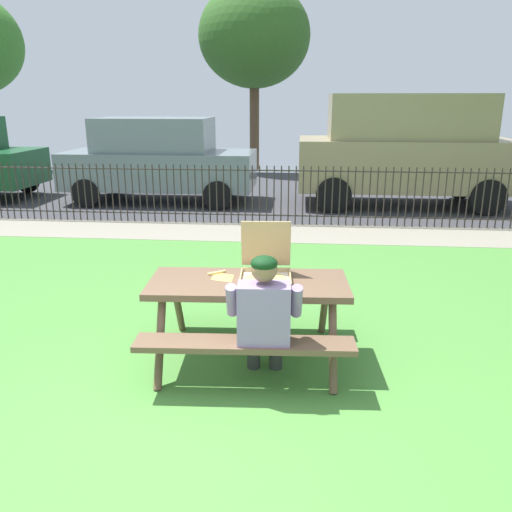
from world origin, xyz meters
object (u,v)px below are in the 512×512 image
object	(u,v)px
pizza_box_open	(266,269)
parked_car_center	(159,159)
picnic_table_foreground	(248,299)
adult_at_table	(264,315)
far_tree_midleft	(254,36)
parked_car_right	(405,148)
pizza_slice_on_table	(221,276)

from	to	relation	value
pizza_box_open	parked_car_center	distance (m)	8.12
picnic_table_foreground	adult_at_table	distance (m)	0.53
adult_at_table	pizza_box_open	bearing A→B (deg)	92.95
parked_car_center	far_tree_midleft	xyz separation A→B (m)	(1.70, 6.06, 3.29)
parked_car_right	far_tree_midleft	bearing A→B (deg)	123.05
picnic_table_foreground	pizza_slice_on_table	size ratio (longest dim) A/B	6.16
far_tree_midleft	pizza_slice_on_table	bearing A→B (deg)	-86.07
picnic_table_foreground	adult_at_table	size ratio (longest dim) A/B	1.57
parked_car_center	far_tree_midleft	bearing A→B (deg)	74.32
pizza_box_open	adult_at_table	xyz separation A→B (m)	(0.03, -0.58, -0.21)
picnic_table_foreground	parked_car_center	xyz separation A→B (m)	(-2.89, 7.61, 0.41)
picnic_table_foreground	far_tree_midleft	bearing A→B (deg)	94.99
adult_at_table	parked_car_right	bearing A→B (deg)	72.42
picnic_table_foreground	pizza_box_open	distance (m)	0.32
parked_car_center	pizza_slice_on_table	bearing A→B (deg)	-70.67
pizza_slice_on_table	adult_at_table	distance (m)	0.75
parked_car_right	pizza_box_open	bearing A→B (deg)	-109.04
far_tree_midleft	adult_at_table	bearing A→B (deg)	-84.46
parked_car_right	far_tree_midleft	xyz separation A→B (m)	(-3.94, 6.06, 2.99)
pizza_slice_on_table	parked_car_center	xyz separation A→B (m)	(-2.63, 7.50, 0.23)
pizza_slice_on_table	parked_car_center	distance (m)	7.95
parked_car_center	parked_car_right	distance (m)	5.65
picnic_table_foreground	adult_at_table	xyz separation A→B (m)	(0.18, -0.49, 0.06)
far_tree_midleft	parked_car_right	bearing A→B (deg)	-56.95
pizza_slice_on_table	far_tree_midleft	xyz separation A→B (m)	(-0.93, 13.56, 3.52)
picnic_table_foreground	parked_car_right	bearing A→B (deg)	70.14
picnic_table_foreground	parked_car_right	size ratio (longest dim) A/B	0.40
parked_car_center	picnic_table_foreground	bearing A→B (deg)	-69.17
adult_at_table	far_tree_midleft	world-z (taller)	far_tree_midleft
parked_car_center	adult_at_table	bearing A→B (deg)	-69.21
pizza_box_open	far_tree_midleft	distance (m)	14.07
picnic_table_foreground	pizza_slice_on_table	bearing A→B (deg)	158.10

